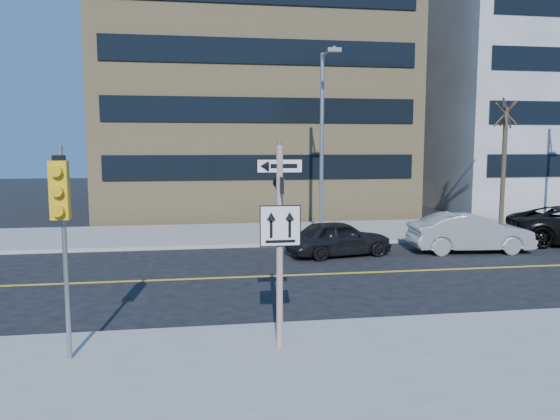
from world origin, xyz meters
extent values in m
plane|color=black|center=(0.00, 0.00, 0.00)|extent=(120.00, 120.00, 0.00)
cylinder|color=silver|center=(0.00, -2.50, 2.15)|extent=(0.13, 0.13, 4.00)
cylinder|color=gray|center=(0.00, -2.50, 4.18)|extent=(0.10, 0.10, 0.06)
cube|color=black|center=(0.00, -2.50, 3.75)|extent=(0.92, 0.03, 0.30)
cube|color=black|center=(0.00, -2.50, 3.40)|extent=(0.03, 0.92, 0.30)
cube|color=white|center=(0.00, -2.58, 2.60)|extent=(0.80, 0.03, 0.80)
cylinder|color=gray|center=(-4.00, -2.50, 2.15)|extent=(0.09, 0.09, 4.00)
cube|color=gold|center=(-4.00, -2.70, 3.35)|extent=(0.32, 0.22, 1.05)
sphere|color=#8C0705|center=(-4.00, -2.82, 3.70)|extent=(0.17, 0.17, 0.17)
sphere|color=black|center=(-4.00, -2.82, 3.35)|extent=(0.17, 0.17, 0.17)
sphere|color=black|center=(-4.00, -2.82, 3.00)|extent=(0.17, 0.17, 0.17)
imported|color=black|center=(3.72, 6.82, 0.68)|extent=(2.33, 4.20, 1.35)
imported|color=gray|center=(8.97, 6.75, 0.77)|extent=(2.00, 4.77, 1.53)
cylinder|color=gray|center=(4.00, 11.00, 4.15)|extent=(0.18, 0.18, 8.00)
cylinder|color=gray|center=(4.00, 10.00, 8.05)|extent=(0.10, 2.20, 0.10)
cube|color=gray|center=(4.00, 9.00, 7.95)|extent=(0.55, 0.30, 0.16)
cylinder|color=#392E22|center=(13.00, 11.30, 3.05)|extent=(0.22, 0.22, 5.80)
cube|color=tan|center=(2.00, 25.00, 9.00)|extent=(18.00, 18.00, 18.00)
cube|color=gray|center=(24.00, 24.00, 7.50)|extent=(20.00, 16.00, 15.00)
camera|label=1|loc=(-1.61, -12.86, 4.14)|focal=35.00mm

